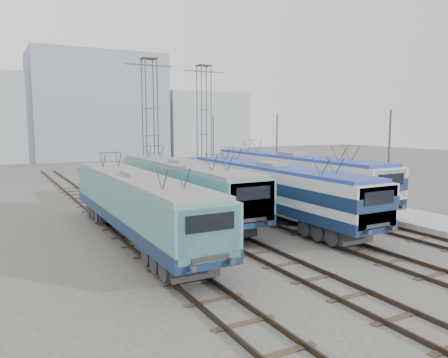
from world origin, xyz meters
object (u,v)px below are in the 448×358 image
mast_front (388,166)px  catenary_tower_west (150,118)px  catenary_tower_east (204,119)px  locomotive_center_left (183,184)px  mast_mid (277,154)px  locomotive_far_right (293,174)px  mast_rear (213,147)px  locomotive_far_left (138,202)px  locomotive_center_right (273,186)px

mast_front → catenary_tower_west: bearing=113.3°
catenary_tower_east → mast_front: size_ratio=1.71×
locomotive_center_left → catenary_tower_east: size_ratio=1.46×
catenary_tower_east → mast_mid: 10.69m
catenary_tower_west → mast_mid: (8.60, -8.00, -3.14)m
locomotive_far_right → mast_front: 7.60m
locomotive_far_right → catenary_tower_west: 15.02m
mast_rear → locomotive_center_left: bearing=-122.8°
locomotive_center_left → locomotive_far_left: bearing=-134.6°
catenary_tower_east → mast_mid: bearing=-78.1°
locomotive_far_left → locomotive_center_right: 9.04m
catenary_tower_west → mast_front: catenary_tower_west is taller
locomotive_far_left → locomotive_center_right: (9.00, 0.81, 0.07)m
catenary_tower_east → locomotive_center_left: bearing=-120.6°
catenary_tower_west → mast_front: bearing=-66.7°
mast_front → locomotive_center_left: bearing=146.5°
catenary_tower_west → mast_mid: catenary_tower_west is taller
locomotive_center_right → catenary_tower_east: bearing=77.1°
mast_mid → locomotive_far_right: bearing=-111.4°
locomotive_far_right → mast_mid: mast_mid is taller
locomotive_far_left → mast_rear: bearing=54.3°
locomotive_center_right → mast_front: (6.35, -3.43, 1.29)m
locomotive_center_left → mast_front: mast_front is taller
catenary_tower_west → mast_front: 22.00m
locomotive_center_right → mast_rear: bearing=72.8°
locomotive_far_left → mast_mid: 18.04m
locomotive_center_right → locomotive_center_left: bearing=140.1°
locomotive_center_right → catenary_tower_west: bearing=97.7°
locomotive_center_right → mast_mid: 10.74m
locomotive_far_right → catenary_tower_east: 15.33m
locomotive_center_left → mast_front: 13.08m
locomotive_center_right → locomotive_far_left: bearing=-174.9°
catenary_tower_east → mast_mid: (2.10, -10.00, -3.14)m
mast_mid → mast_rear: bearing=90.0°
catenary_tower_west → locomotive_center_right: bearing=-82.3°
locomotive_far_right → catenary_tower_east: catenary_tower_east is taller
catenary_tower_east → locomotive_far_left: bearing=-124.4°
locomotive_center_right → mast_front: size_ratio=2.47×
locomotive_center_left → locomotive_far_right: 9.00m
locomotive_center_left → mast_mid: size_ratio=2.51×
mast_rear → locomotive_far_right: bearing=-96.3°
mast_rear → locomotive_center_right: bearing=-107.2°
locomotive_far_left → mast_front: bearing=-9.7°
locomotive_center_left → locomotive_far_right: locomotive_far_right is taller
locomotive_far_left → locomotive_center_right: bearing=5.1°
catenary_tower_west → mast_rear: catenary_tower_west is taller
locomotive_center_left → locomotive_center_right: size_ratio=1.02×
locomotive_center_left → mast_mid: bearing=23.9°
mast_rear → locomotive_far_left: bearing=-125.7°
catenary_tower_east → mast_rear: 4.28m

